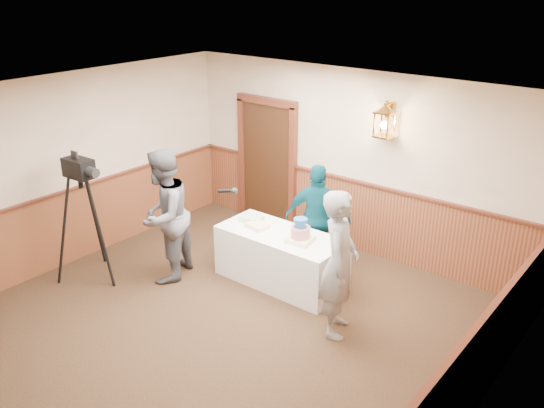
# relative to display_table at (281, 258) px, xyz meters

# --- Properties ---
(ground) EXTENTS (7.00, 7.00, 0.00)m
(ground) POSITION_rel_display_table_xyz_m (0.11, -1.90, -0.38)
(ground) COLOR black
(ground) RESTS_ON ground
(room_shell) EXTENTS (6.02, 7.02, 2.81)m
(room_shell) POSITION_rel_display_table_xyz_m (0.06, -1.45, 1.15)
(room_shell) COLOR tan
(room_shell) RESTS_ON ground
(display_table) EXTENTS (1.80, 0.80, 0.75)m
(display_table) POSITION_rel_display_table_xyz_m (0.00, 0.00, 0.00)
(display_table) COLOR white
(display_table) RESTS_ON ground
(tiered_cake) EXTENTS (0.36, 0.36, 0.33)m
(tiered_cake) POSITION_rel_display_table_xyz_m (0.35, -0.04, 0.51)
(tiered_cake) COLOR #FBF4BC
(tiered_cake) RESTS_ON display_table
(sheet_cake_yellow) EXTENTS (0.33, 0.27, 0.06)m
(sheet_cake_yellow) POSITION_rel_display_table_xyz_m (-0.37, -0.06, 0.41)
(sheet_cake_yellow) COLOR #F6E093
(sheet_cake_yellow) RESTS_ON display_table
(sheet_cake_green) EXTENTS (0.35, 0.31, 0.07)m
(sheet_cake_green) POSITION_rel_display_table_xyz_m (-0.60, 0.08, 0.41)
(sheet_cake_green) COLOR #A0D899
(sheet_cake_green) RESTS_ON display_table
(interviewer) EXTENTS (1.64, 1.12, 1.91)m
(interviewer) POSITION_rel_display_table_xyz_m (-1.35, -0.90, 0.58)
(interviewer) COLOR #53535C
(interviewer) RESTS_ON ground
(baker) EXTENTS (0.68, 0.79, 1.83)m
(baker) POSITION_rel_display_table_xyz_m (1.26, -0.52, 0.54)
(baker) COLOR gray
(baker) RESTS_ON ground
(assistant_p) EXTENTS (1.02, 0.76, 1.61)m
(assistant_p) POSITION_rel_display_table_xyz_m (0.18, 0.63, 0.43)
(assistant_p) COLOR #083C4A
(assistant_p) RESTS_ON ground
(tv_camera_rig) EXTENTS (0.70, 0.65, 1.78)m
(tv_camera_rig) POSITION_rel_display_table_xyz_m (-2.21, -1.57, 0.42)
(tv_camera_rig) COLOR black
(tv_camera_rig) RESTS_ON ground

